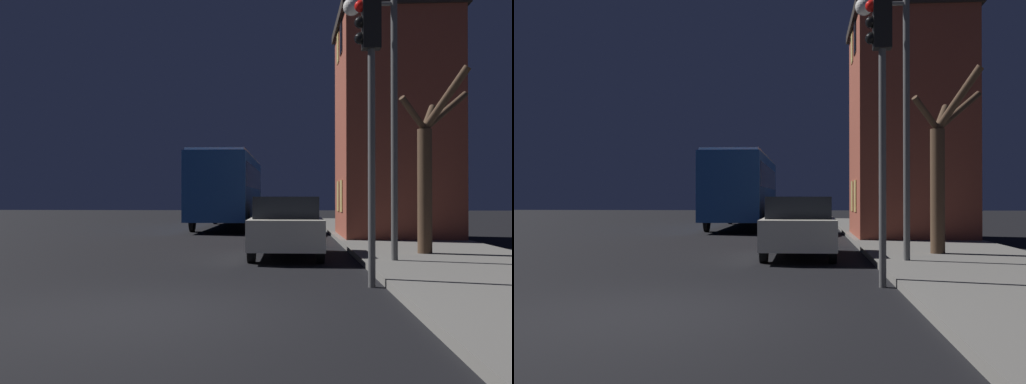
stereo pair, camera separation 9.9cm
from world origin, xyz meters
TOP-DOWN VIEW (x-y plane):
  - ground_plane at (0.00, 0.00)m, footprint 120.00×120.00m
  - brick_building at (5.51, 13.16)m, footprint 4.02×4.80m
  - streetlamp at (3.77, 5.09)m, footprint 1.16×0.38m
  - traffic_light at (3.17, 2.25)m, footprint 0.43×0.24m
  - bare_tree at (5.18, 6.70)m, footprint 1.97×1.45m
  - bus at (-1.22, 20.94)m, footprint 2.58×11.49m
  - car_near_lane at (1.74, 6.90)m, footprint 1.73×3.95m
  - car_mid_lane at (1.37, 16.65)m, footprint 1.78×4.42m
  - car_far_lane at (1.44, 26.70)m, footprint 1.84×4.68m

SIDE VIEW (x-z plane):
  - ground_plane at x=0.00m, z-range 0.00..0.00m
  - car_mid_lane at x=1.37m, z-range 0.03..1.49m
  - car_near_lane at x=1.74m, z-range 0.02..1.53m
  - car_far_lane at x=1.44m, z-range 0.05..1.55m
  - bus at x=-1.22m, z-range 0.34..3.86m
  - bare_tree at x=5.18m, z-range 0.03..4.47m
  - traffic_light at x=3.17m, z-range 1.03..5.88m
  - streetlamp at x=3.77m, z-range 1.09..6.75m
  - brick_building at x=5.51m, z-range 0.16..7.93m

